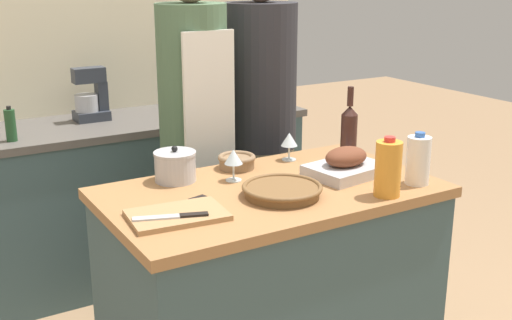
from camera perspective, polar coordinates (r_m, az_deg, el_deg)
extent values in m
cube|color=#3D565B|center=(2.60, 1.25, -12.58)|extent=(1.21, 0.70, 0.89)
cube|color=#A37042|center=(2.41, 1.32, -2.92)|extent=(1.25, 0.72, 0.04)
cube|color=#3D565B|center=(3.78, -10.27, -3.37)|extent=(1.86, 0.58, 0.87)
cube|color=#56514C|center=(3.65, -10.64, 3.36)|extent=(1.92, 0.60, 0.04)
cube|color=beige|center=(3.91, -12.77, 9.84)|extent=(2.42, 0.10, 2.55)
cube|color=#BCBCC1|center=(2.56, 7.96, -0.89)|extent=(0.32, 0.26, 0.04)
ellipsoid|color=brown|center=(2.54, 8.01, 0.28)|extent=(0.21, 0.16, 0.08)
cylinder|color=brown|center=(2.31, 2.34, -2.84)|extent=(0.27, 0.27, 0.03)
torus|color=brown|center=(2.30, 2.34, -2.42)|extent=(0.29, 0.29, 0.02)
cube|color=#AD7F51|center=(2.13, -7.02, -4.88)|extent=(0.34, 0.24, 0.02)
cylinder|color=#B7B7BC|center=(2.48, -7.19, -0.70)|extent=(0.16, 0.16, 0.10)
cylinder|color=#B7B7BC|center=(2.46, -7.24, 0.59)|extent=(0.16, 0.16, 0.01)
sphere|color=black|center=(2.46, -7.26, 0.99)|extent=(0.02, 0.02, 0.02)
cylinder|color=#846647|center=(2.62, -1.72, -0.26)|extent=(0.14, 0.14, 0.05)
torus|color=#846647|center=(2.62, -1.72, 0.22)|extent=(0.16, 0.16, 0.02)
cylinder|color=orange|center=(2.34, 11.65, -0.79)|extent=(0.09, 0.09, 0.20)
cylinder|color=red|center=(2.31, 11.81, 1.81)|extent=(0.04, 0.04, 0.02)
cylinder|color=white|center=(2.49, 14.21, -0.05)|extent=(0.09, 0.09, 0.18)
cylinder|color=#3360B2|center=(2.47, 14.38, 2.20)|extent=(0.04, 0.04, 0.02)
cylinder|color=#381E19|center=(2.76, 8.24, 2.02)|extent=(0.07, 0.07, 0.20)
cone|color=#381E19|center=(2.73, 8.34, 4.39)|extent=(0.07, 0.07, 0.04)
cylinder|color=#381E19|center=(2.72, 8.40, 5.62)|extent=(0.03, 0.03, 0.08)
cylinder|color=silver|center=(2.75, 2.95, 0.05)|extent=(0.06, 0.06, 0.00)
cylinder|color=silver|center=(2.74, 2.96, 0.68)|extent=(0.01, 0.01, 0.06)
cone|color=silver|center=(2.72, 2.97, 1.86)|extent=(0.07, 0.07, 0.06)
cylinder|color=silver|center=(2.48, -2.00, -1.79)|extent=(0.06, 0.06, 0.00)
cylinder|color=silver|center=(2.47, -2.01, -1.04)|extent=(0.01, 0.01, 0.06)
cone|color=silver|center=(2.45, -2.02, 0.31)|extent=(0.07, 0.07, 0.06)
cube|color=#B7B7BC|center=(2.09, -8.87, -5.09)|extent=(0.15, 0.08, 0.01)
cube|color=black|center=(2.09, -5.53, -4.88)|extent=(0.10, 0.06, 0.01)
cube|color=#B7B7BC|center=(2.24, -6.95, -3.99)|extent=(0.11, 0.06, 0.01)
cube|color=black|center=(2.29, -5.21, -3.44)|extent=(0.07, 0.04, 0.01)
cube|color=#333842|center=(3.65, -14.40, 3.86)|extent=(0.18, 0.14, 0.05)
cylinder|color=#B7B7BC|center=(3.63, -14.82, 4.93)|extent=(0.13, 0.13, 0.09)
cube|color=#333842|center=(3.64, -13.57, 5.58)|extent=(0.05, 0.08, 0.16)
cube|color=#333842|center=(3.61, -14.65, 7.32)|extent=(0.17, 0.08, 0.08)
cylinder|color=maroon|center=(3.99, -3.90, 6.38)|extent=(0.07, 0.07, 0.18)
cylinder|color=black|center=(3.97, -3.93, 7.81)|extent=(0.03, 0.03, 0.02)
cylinder|color=#234C28|center=(3.31, -20.98, 2.89)|extent=(0.05, 0.05, 0.16)
cylinder|color=black|center=(3.29, -21.14, 4.35)|extent=(0.02, 0.02, 0.02)
cylinder|color=#332D28|center=(3.68, -5.81, 5.06)|extent=(0.06, 0.06, 0.13)
cylinder|color=black|center=(3.67, -5.84, 6.23)|extent=(0.02, 0.02, 0.02)
cube|color=beige|center=(3.17, -5.23, -7.35)|extent=(0.26, 0.19, 0.86)
cylinder|color=#4C6B4C|center=(2.94, -5.64, 6.76)|extent=(0.32, 0.32, 0.71)
cube|color=silver|center=(2.85, -4.10, 2.31)|extent=(0.25, 0.03, 0.91)
cube|color=beige|center=(3.39, 0.37, -5.64)|extent=(0.30, 0.22, 0.85)
cylinder|color=#28282D|center=(3.18, 0.40, 7.46)|extent=(0.36, 0.36, 0.71)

